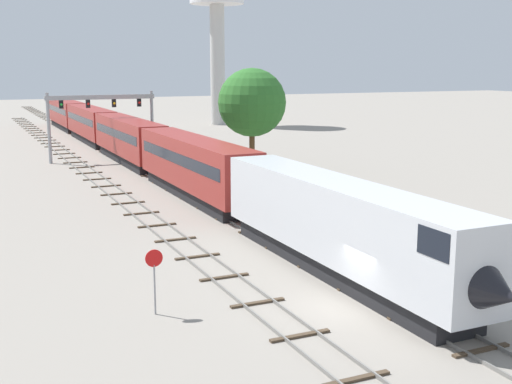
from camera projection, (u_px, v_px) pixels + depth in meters
The scene contains 8 objects.
ground_plane at pixel (348, 307), 29.01m from camera, with size 400.00×400.00×0.00m, color gray.
track_main at pixel (106, 149), 83.40m from camera, with size 2.60×200.00×0.16m.
track_near at pixel (93, 176), 63.29m from camera, with size 2.60×160.00×0.16m.
passenger_train at pixel (127, 138), 72.58m from camera, with size 3.04×109.39×4.80m.
signal_gantry at pixel (101, 110), 73.12m from camera, with size 12.10×0.49×7.68m.
water_tower at pixel (217, 1), 115.59m from camera, with size 9.72×9.72×27.58m.
stop_sign at pixel (154, 272), 27.79m from camera, with size 0.76×0.08×2.88m.
trackside_tree_left at pixel (252, 103), 65.74m from camera, with size 6.85×6.85×10.31m.
Camera 1 is at (-15.17, -23.34, 10.46)m, focal length 46.10 mm.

